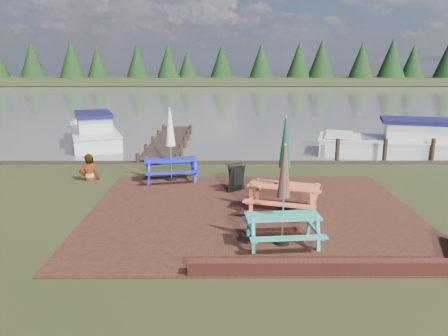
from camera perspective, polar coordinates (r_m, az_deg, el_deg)
name	(u,v)px	position (r m, az deg, el deg)	size (l,w,h in m)	color
ground	(255,226)	(11.22, 4.03, -7.54)	(120.00, 120.00, 0.00)	black
paving	(252,212)	(12.15, 3.69, -5.77)	(9.00, 7.50, 0.02)	#391B12
brick_wall	(371,263)	(9.40, 18.60, -11.72)	(6.21, 1.79, 0.30)	#4C1E16
water	(230,99)	(47.60, 0.82, 9.04)	(120.00, 60.00, 0.02)	#4B4740
far_treeline	(227,64)	(76.42, 0.45, 13.37)	(120.00, 10.00, 8.10)	black
picnic_table_teal	(283,211)	(9.93, 7.71, -5.55)	(1.80, 1.63, 2.32)	teal
picnic_table_red	(284,180)	(11.96, 7.87, -1.61)	(2.32, 2.18, 2.63)	#E3613A
picnic_table_blue	(171,156)	(15.17, -6.94, 1.61)	(2.11, 1.95, 2.53)	#1619AB
chalkboard	(236,178)	(13.92, 1.62, -1.27)	(0.57, 0.77, 0.87)	black
jetty	(170,141)	(22.22, -7.13, 3.52)	(1.76, 9.08, 1.00)	black
boat_jetty	(94,133)	(23.87, -16.63, 4.37)	(4.28, 6.80, 1.87)	beige
boat_near	(402,144)	(21.36, 22.28, 2.86)	(7.46, 4.25, 1.91)	beige
person	(88,154)	(15.76, -17.34, 1.74)	(0.69, 0.45, 1.88)	gray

